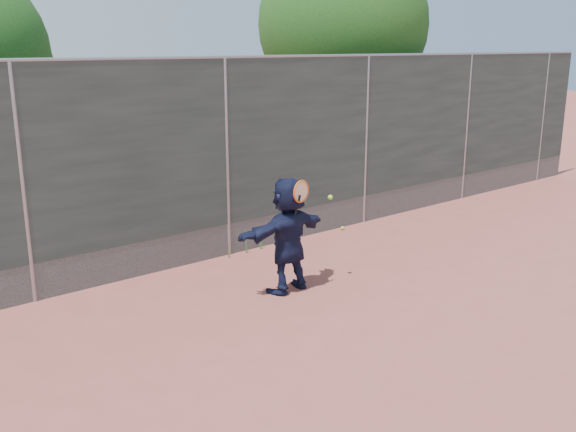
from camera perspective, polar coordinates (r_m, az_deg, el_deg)
ground at (r=7.65m, az=9.91°, el=-9.76°), size 80.00×80.00×0.00m
player at (r=8.38m, az=0.00°, el=-1.69°), size 1.45×0.55×1.54m
ball_ground at (r=11.39m, az=4.86°, el=-1.09°), size 0.07×0.07×0.07m
fence at (r=9.72m, az=-5.48°, el=5.49°), size 20.00×0.06×3.03m
swing_action at (r=8.16m, az=1.42°, el=2.01°), size 0.77×0.17×0.51m
tree_right at (r=14.32m, az=5.29°, el=16.18°), size 3.78×3.60×5.39m
weed_clump at (r=10.13m, az=-3.53°, el=-2.52°), size 0.68×0.07×0.30m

